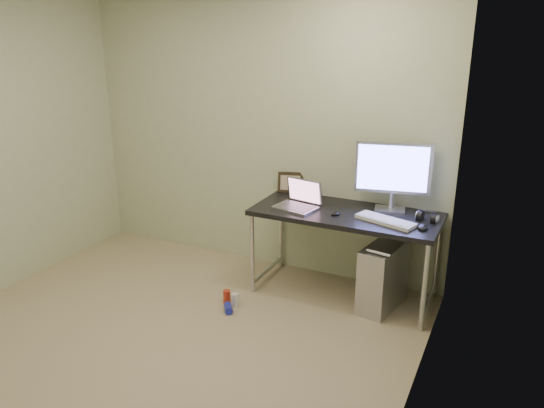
{
  "coord_description": "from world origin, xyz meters",
  "views": [
    {
      "loc": [
        2.17,
        -2.51,
        2.18
      ],
      "look_at": [
        0.46,
        1.07,
        0.85
      ],
      "focal_mm": 35.0,
      "sensor_mm": 36.0,
      "label": 1
    }
  ],
  "objects": [
    {
      "name": "mouse_left",
      "position": [
        0.9,
        1.32,
        0.77
      ],
      "size": [
        0.08,
        0.11,
        0.03
      ],
      "primitive_type": "ellipsoid",
      "rotation": [
        0.0,
        0.0,
        -0.21
      ],
      "color": "black",
      "rests_on": "desk"
    },
    {
      "name": "can_red",
      "position": [
        0.14,
        0.86,
        0.06
      ],
      "size": [
        0.08,
        0.08,
        0.11
      ],
      "primitive_type": "cylinder",
      "rotation": [
        0.0,
        0.0,
        -0.46
      ],
      "color": "red",
      "rests_on": "ground"
    },
    {
      "name": "cable_b",
      "position": [
        1.35,
        1.68,
        0.38
      ],
      "size": [
        0.02,
        0.11,
        0.71
      ],
      "primitive_type": "cylinder",
      "rotation": [
        0.14,
        0.0,
        0.09
      ],
      "color": "black",
      "rests_on": "ground"
    },
    {
      "name": "cable_a",
      "position": [
        1.26,
        1.7,
        0.4
      ],
      "size": [
        0.01,
        0.16,
        0.69
      ],
      "primitive_type": "cylinder",
      "rotation": [
        0.21,
        0.0,
        0.0
      ],
      "color": "black",
      "rests_on": "ground"
    },
    {
      "name": "mouse_right",
      "position": [
        1.59,
        1.3,
        0.77
      ],
      "size": [
        0.1,
        0.14,
        0.04
      ],
      "primitive_type": "ellipsoid",
      "rotation": [
        0.0,
        0.0,
        0.19
      ],
      "color": "black",
      "rests_on": "desk"
    },
    {
      "name": "wall_back",
      "position": [
        0.0,
        1.75,
        1.25
      ],
      "size": [
        3.5,
        0.02,
        2.5
      ],
      "primitive_type": "cube",
      "color": "beige",
      "rests_on": "ground"
    },
    {
      "name": "picture_frame",
      "position": [
        0.33,
        1.71,
        0.84
      ],
      "size": [
        0.24,
        0.13,
        0.19
      ],
      "primitive_type": "cube",
      "rotation": [
        -0.21,
        0.0,
        0.3
      ],
      "color": "black",
      "rests_on": "desk"
    },
    {
      "name": "laptop",
      "position": [
        0.56,
        1.36,
        0.8
      ],
      "size": [
        0.38,
        0.33,
        0.23
      ],
      "rotation": [
        0.0,
        0.0,
        -0.2
      ],
      "color": "silver",
      "rests_on": "desk"
    },
    {
      "name": "can_white",
      "position": [
        0.23,
        0.84,
        0.06
      ],
      "size": [
        0.07,
        0.07,
        0.11
      ],
      "primitive_type": "cylinder",
      "rotation": [
        0.0,
        0.0,
        0.12
      ],
      "color": "white",
      "rests_on": "ground"
    },
    {
      "name": "monitor",
      "position": [
        1.27,
        1.61,
        1.08
      ],
      "size": [
        0.6,
        0.22,
        0.57
      ],
      "rotation": [
        0.0,
        0.0,
        0.21
      ],
      "color": "silver",
      "rests_on": "desk"
    },
    {
      "name": "wall_right",
      "position": [
        1.75,
        0.0,
        1.25
      ],
      "size": [
        0.02,
        3.5,
        2.5
      ],
      "primitive_type": "cube",
      "color": "beige",
      "rests_on": "ground"
    },
    {
      "name": "keyboard",
      "position": [
        1.31,
        1.32,
        0.76
      ],
      "size": [
        0.49,
        0.29,
        0.03
      ],
      "primitive_type": "cube",
      "rotation": [
        0.0,
        0.0,
        -0.31
      ],
      "color": "silver",
      "rests_on": "desk"
    },
    {
      "name": "headphones",
      "position": [
        1.59,
        1.49,
        0.78
      ],
      "size": [
        0.17,
        0.1,
        0.11
      ],
      "rotation": [
        0.0,
        0.0,
        -0.17
      ],
      "color": "black",
      "rests_on": "desk"
    },
    {
      "name": "webcam",
      "position": [
        0.61,
        1.7,
        0.83
      ],
      "size": [
        0.04,
        0.04,
        0.11
      ],
      "rotation": [
        0.0,
        0.0,
        0.34
      ],
      "color": "silver",
      "rests_on": "desk"
    },
    {
      "name": "can_blue",
      "position": [
        0.22,
        0.74,
        0.03
      ],
      "size": [
        0.12,
        0.13,
        0.06
      ],
      "primitive_type": "cylinder",
      "rotation": [
        1.57,
        0.0,
        0.65
      ],
      "color": "#212BC0",
      "rests_on": "ground"
    },
    {
      "name": "desk",
      "position": [
        0.96,
        1.42,
        0.67
      ],
      "size": [
        1.51,
        0.66,
        0.75
      ],
      "color": "black",
      "rests_on": "ground"
    },
    {
      "name": "tower_computer",
      "position": [
        1.31,
        1.36,
        0.27
      ],
      "size": [
        0.32,
        0.55,
        0.58
      ],
      "rotation": [
        0.0,
        0.0,
        -0.18
      ],
      "color": "#B4B4B9",
      "rests_on": "ground"
    },
    {
      "name": "floor",
      "position": [
        0.0,
        0.0,
        0.0
      ],
      "size": [
        3.5,
        3.5,
        0.0
      ],
      "primitive_type": "plane",
      "color": "tan",
      "rests_on": "ground"
    }
  ]
}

